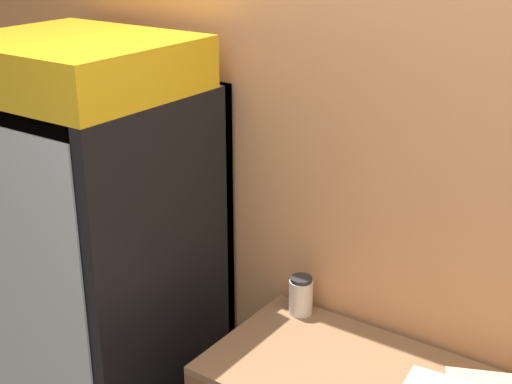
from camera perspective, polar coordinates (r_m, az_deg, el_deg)
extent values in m
cube|color=tan|center=(2.27, 19.14, -2.07)|extent=(5.20, 0.06, 2.70)
cube|color=black|center=(3.04, -7.56, -5.88)|extent=(0.73, 0.04, 1.65)
cube|color=black|center=(3.07, -16.53, -6.34)|extent=(0.05, 0.70, 1.65)
cube|color=black|center=(2.63, -6.85, -10.59)|extent=(0.05, 0.70, 1.65)
cube|color=white|center=(3.03, -7.92, -6.07)|extent=(0.63, 0.02, 1.55)
cube|color=silver|center=(2.65, -17.79, -11.29)|extent=(0.63, 0.01, 1.55)
cube|color=gold|center=(2.50, -14.31, 9.87)|extent=(0.73, 0.63, 0.18)
cube|color=silver|center=(2.90, -12.17, -10.83)|extent=(0.61, 0.58, 0.01)
cube|color=silver|center=(2.75, -12.65, -5.65)|extent=(0.61, 0.58, 0.01)
cube|color=silver|center=(2.64, -13.16, 0.04)|extent=(0.61, 0.58, 0.01)
cylinder|color=#2D6B38|center=(2.63, -17.80, -5.81)|extent=(0.06, 0.06, 0.13)
cylinder|color=#2D6B38|center=(2.59, -18.03, -3.96)|extent=(0.02, 0.02, 0.06)
cylinder|color=#72337F|center=(2.43, -16.91, -0.51)|extent=(0.06, 0.06, 0.12)
cylinder|color=#72337F|center=(2.40, -17.13, 1.44)|extent=(0.02, 0.02, 0.05)
cylinder|color=#5B2D19|center=(2.63, -14.15, -12.39)|extent=(0.07, 0.07, 0.17)
cylinder|color=#5B2D19|center=(2.56, -14.40, -10.14)|extent=(0.03, 0.03, 0.07)
cylinder|color=#2D6B38|center=(2.83, -18.29, -10.18)|extent=(0.07, 0.07, 0.17)
cylinder|color=#2D6B38|center=(2.77, -18.58, -7.99)|extent=(0.03, 0.03, 0.07)
cylinder|color=#B2231E|center=(2.43, -13.68, -7.32)|extent=(0.07, 0.07, 0.16)
cylinder|color=#B2231E|center=(2.38, -13.91, -4.97)|extent=(0.03, 0.03, 0.07)
cylinder|color=#2D6B38|center=(2.68, -15.69, -11.64)|extent=(0.06, 0.06, 0.18)
cylinder|color=#2D6B38|center=(2.62, -15.97, -9.31)|extent=(0.02, 0.02, 0.08)
cylinder|color=silver|center=(2.58, 3.60, -8.37)|extent=(0.09, 0.09, 0.13)
cylinder|color=#262628|center=(2.54, 3.64, -6.98)|extent=(0.08, 0.08, 0.01)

